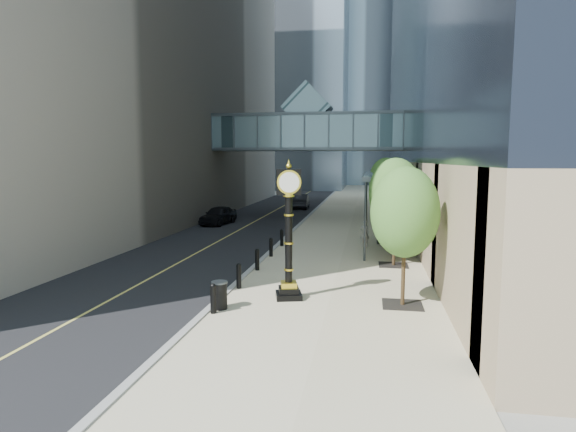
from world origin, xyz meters
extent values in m
plane|color=gray|center=(0.00, 0.00, 0.00)|extent=(320.00, 320.00, 0.00)
cube|color=black|center=(-7.00, 40.00, 0.01)|extent=(8.00, 180.00, 0.02)
cube|color=#BAB08F|center=(1.00, 40.00, 0.03)|extent=(8.00, 180.00, 0.06)
cube|color=gray|center=(-3.00, 40.00, 0.04)|extent=(0.25, 180.00, 0.07)
cube|color=#9DAFC5|center=(-6.00, 120.00, 32.50)|extent=(22.00, 22.00, 65.00)
cube|color=slate|center=(-3.00, 28.00, 7.50)|extent=(17.00, 4.00, 3.00)
cube|color=#383F44|center=(-3.00, 28.00, 6.05)|extent=(17.00, 4.20, 0.25)
cube|color=#383F44|center=(-3.00, 28.00, 8.95)|extent=(17.00, 4.20, 0.25)
cube|color=slate|center=(-3.00, 28.00, 9.60)|extent=(4.24, 3.00, 4.24)
cube|color=#383F44|center=(3.50, 14.00, 4.20)|extent=(3.00, 8.00, 0.25)
cube|color=slate|center=(3.50, 14.00, 4.35)|extent=(2.80, 7.80, 0.06)
cylinder|color=#383F44|center=(2.20, 10.30, 2.10)|extent=(0.12, 0.12, 4.20)
cylinder|color=#383F44|center=(2.20, 17.70, 2.10)|extent=(0.12, 0.12, 4.20)
cylinder|color=black|center=(-2.70, 1.00, 0.51)|extent=(0.20, 0.20, 0.90)
cylinder|color=black|center=(-2.70, 4.20, 0.51)|extent=(0.20, 0.20, 0.90)
cylinder|color=black|center=(-2.70, 7.40, 0.51)|extent=(0.20, 0.20, 0.90)
cylinder|color=black|center=(-2.70, 10.60, 0.51)|extent=(0.20, 0.20, 0.90)
cylinder|color=black|center=(-2.70, 13.80, 0.51)|extent=(0.20, 0.20, 0.90)
cylinder|color=black|center=(-2.70, 17.00, 0.51)|extent=(0.20, 0.20, 0.90)
cube|color=black|center=(3.60, 3.00, 0.07)|extent=(1.40, 1.40, 0.02)
cylinder|color=#3D301A|center=(3.60, 3.00, 1.36)|extent=(0.14, 0.14, 2.59)
ellipsoid|color=#376B27|center=(3.60, 3.00, 3.36)|extent=(2.38, 2.38, 3.17)
cube|color=black|center=(3.60, 9.50, 0.07)|extent=(1.40, 1.40, 0.02)
cylinder|color=#3D301A|center=(3.60, 9.50, 1.44)|extent=(0.14, 0.14, 2.76)
ellipsoid|color=#376B27|center=(3.60, 9.50, 3.57)|extent=(2.53, 2.53, 3.37)
cube|color=black|center=(3.60, 16.00, 0.07)|extent=(1.40, 1.40, 0.02)
cylinder|color=#3D301A|center=(3.60, 16.00, 1.43)|extent=(0.14, 0.14, 2.75)
ellipsoid|color=#376B27|center=(3.60, 16.00, 3.56)|extent=(2.52, 2.52, 3.36)
cube|color=black|center=(3.60, 22.50, 0.07)|extent=(1.40, 1.40, 0.02)
cylinder|color=#3D301A|center=(3.60, 22.50, 1.45)|extent=(0.14, 0.14, 2.79)
ellipsoid|color=#376B27|center=(3.60, 22.50, 3.61)|extent=(2.56, 2.56, 3.41)
cube|color=black|center=(3.60, 29.00, 0.07)|extent=(1.40, 1.40, 0.02)
cylinder|color=#3D301A|center=(3.60, 29.00, 1.35)|extent=(0.14, 0.14, 2.58)
ellipsoid|color=#376B27|center=(3.60, 29.00, 3.35)|extent=(2.37, 2.37, 3.16)
cube|color=black|center=(-0.50, 3.15, 0.16)|extent=(1.13, 1.13, 0.21)
cube|color=black|center=(-0.50, 3.15, 0.37)|extent=(0.88, 0.88, 0.21)
cube|color=gold|center=(-0.50, 3.15, 0.58)|extent=(0.69, 0.69, 0.21)
cylinder|color=black|center=(-0.50, 3.15, 2.29)|extent=(0.27, 0.27, 3.21)
cube|color=black|center=(-0.50, 3.15, 4.36)|extent=(0.93, 0.52, 0.93)
cylinder|color=white|center=(-0.50, 3.33, 4.36)|extent=(0.71, 0.22, 0.73)
cylinder|color=white|center=(-0.50, 2.97, 4.36)|extent=(0.71, 0.22, 0.73)
sphere|color=gold|center=(-0.50, 3.15, 4.93)|extent=(0.21, 0.21, 0.21)
cylinder|color=black|center=(-2.64, 1.51, 0.51)|extent=(0.69, 0.69, 0.90)
imported|color=#A49F96|center=(2.15, 14.40, 0.84)|extent=(0.65, 0.51, 1.56)
imported|color=black|center=(-9.47, 22.73, 0.75)|extent=(2.28, 4.49, 1.47)
imported|color=black|center=(-4.77, 36.42, 0.79)|extent=(1.86, 4.75, 1.54)
camera|label=1|loc=(2.35, -13.96, 5.18)|focal=30.00mm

